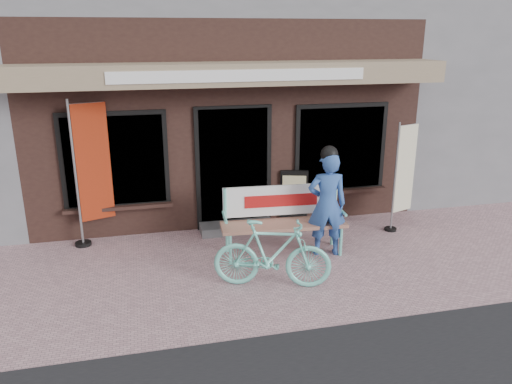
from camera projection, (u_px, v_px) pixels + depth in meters
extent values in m
plane|color=#B98D94|center=(260.00, 275.00, 7.27)|extent=(70.00, 70.00, 0.00)
cube|color=black|center=(208.00, 105.00, 11.36)|extent=(7.00, 6.00, 3.60)
cube|color=gray|center=(236.00, 74.00, 7.97)|extent=(7.00, 0.80, 0.35)
cube|color=white|center=(241.00, 76.00, 7.59)|extent=(4.00, 0.02, 0.18)
cube|color=black|center=(234.00, 168.00, 8.77)|extent=(1.20, 0.06, 2.10)
cube|color=black|center=(234.00, 168.00, 8.76)|extent=(1.35, 0.04, 2.20)
cube|color=black|center=(115.00, 161.00, 8.26)|extent=(1.60, 0.06, 1.50)
cube|color=black|center=(341.00, 148.00, 9.14)|extent=(1.60, 0.06, 1.50)
cube|color=black|center=(115.00, 161.00, 8.25)|extent=(1.75, 0.04, 1.65)
cube|color=black|center=(341.00, 149.00, 9.13)|extent=(1.75, 0.04, 1.65)
cube|color=black|center=(119.00, 207.00, 8.45)|extent=(1.80, 0.18, 0.06)
cube|color=black|center=(340.00, 191.00, 9.32)|extent=(1.80, 0.18, 0.06)
cube|color=#59595B|center=(237.00, 227.00, 8.87)|extent=(1.30, 0.45, 0.15)
cylinder|color=#70DBC9|center=(230.00, 250.00, 7.58)|extent=(0.05, 0.05, 0.46)
cylinder|color=#70DBC9|center=(227.00, 238.00, 7.99)|extent=(0.05, 0.05, 0.46)
cylinder|color=#70DBC9|center=(341.00, 242.00, 7.86)|extent=(0.05, 0.05, 0.46)
cylinder|color=#70DBC9|center=(332.00, 231.00, 8.27)|extent=(0.05, 0.05, 0.46)
cube|color=#A26C58|center=(284.00, 225.00, 7.84)|extent=(2.00, 0.62, 0.05)
cylinder|color=#70DBC9|center=(225.00, 207.00, 7.82)|extent=(0.05, 0.05, 0.60)
cylinder|color=#70DBC9|center=(335.00, 201.00, 8.11)|extent=(0.05, 0.05, 0.60)
cube|color=white|center=(281.00, 200.00, 7.97)|extent=(1.86, 0.17, 0.49)
cube|color=#B21414|center=(281.00, 201.00, 7.94)|extent=(1.18, 0.09, 0.20)
cylinder|color=#70DBC9|center=(225.00, 217.00, 7.64)|extent=(0.08, 0.48, 0.04)
cylinder|color=#70DBC9|center=(341.00, 210.00, 7.93)|extent=(0.08, 0.48, 0.04)
imported|color=#2F56A4|center=(327.00, 204.00, 7.74)|extent=(0.67, 0.50, 1.66)
sphere|color=black|center=(329.00, 154.00, 7.50)|extent=(0.31, 0.31, 0.27)
imported|color=#70DBC9|center=(272.00, 254.00, 6.82)|extent=(1.69, 0.94, 0.98)
cylinder|color=gray|center=(76.00, 175.00, 7.93)|extent=(0.05, 0.05, 2.42)
cylinder|color=gray|center=(86.00, 103.00, 7.73)|extent=(0.53, 0.21, 0.03)
cube|color=#9B2910|center=(93.00, 163.00, 8.04)|extent=(0.53, 0.22, 1.92)
cylinder|color=black|center=(83.00, 244.00, 8.29)|extent=(0.34, 0.34, 0.05)
cylinder|color=gray|center=(395.00, 178.00, 8.63)|extent=(0.04, 0.04, 1.95)
cylinder|color=gray|center=(409.00, 125.00, 8.47)|extent=(0.43, 0.16, 0.02)
cube|color=beige|center=(405.00, 169.00, 8.71)|extent=(0.43, 0.17, 1.55)
cylinder|color=black|center=(390.00, 229.00, 8.92)|extent=(0.27, 0.27, 0.04)
cube|color=black|center=(294.00, 197.00, 9.14)|extent=(0.51, 0.23, 1.00)
cube|color=beige|center=(294.00, 192.00, 9.05)|extent=(0.41, 0.14, 0.61)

